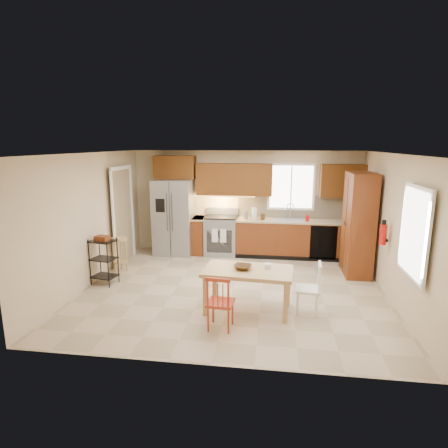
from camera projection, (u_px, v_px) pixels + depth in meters
name	position (u px, v px, depth m)	size (l,w,h in m)	color
floor	(233.00, 289.00, 7.01)	(5.50, 5.50, 0.00)	tan
ceiling	(234.00, 153.00, 6.48)	(5.50, 5.00, 0.02)	silver
wall_back	(245.00, 202.00, 9.17)	(5.50, 0.02, 2.50)	#CCB793
wall_front	(210.00, 269.00, 4.33)	(5.50, 0.02, 2.50)	#CCB793
wall_left	(90.00, 219.00, 7.12)	(0.02, 5.00, 2.50)	#CCB793
wall_right	(394.00, 228.00, 6.38)	(0.02, 5.00, 2.50)	#CCB793
refrigerator	(174.00, 217.00, 9.11)	(0.92, 0.75, 1.82)	gray
range_stove	(221.00, 236.00, 9.11)	(0.76, 0.63, 0.92)	gray
base_cabinet_narrow	(199.00, 235.00, 9.20)	(0.30, 0.60, 0.90)	maroon
base_cabinet_run	(298.00, 239.00, 8.88)	(2.92, 0.60, 0.90)	maroon
dishwasher	(323.00, 243.00, 8.52)	(0.60, 0.02, 0.78)	black
backsplash	(298.00, 207.00, 9.00)	(2.92, 0.03, 0.55)	beige
upper_over_fridge	(175.00, 167.00, 9.05)	(1.00, 0.35, 0.55)	#552C0E
upper_left_block	(234.00, 179.00, 8.91)	(1.80, 0.35, 0.75)	#552C0E
upper_right_block	(342.00, 181.00, 8.58)	(1.00, 0.35, 0.75)	#552C0E
window_back	(291.00, 187.00, 8.92)	(1.12, 0.04, 1.12)	white
sink	(290.00, 222.00, 8.81)	(0.62, 0.46, 0.16)	gray
undercab_glow	(222.00, 196.00, 9.01)	(1.60, 0.30, 0.01)	#FFBF66
soap_bottle	(307.00, 217.00, 8.64)	(0.09, 0.09, 0.19)	#B5120C
paper_towel	(254.00, 214.00, 8.84)	(0.12, 0.12, 0.28)	white
canister_steel	(246.00, 215.00, 8.88)	(0.11, 0.11, 0.18)	gray
canister_wood	(263.00, 217.00, 8.80)	(0.10, 0.10, 0.14)	#492D13
pantry	(358.00, 224.00, 7.63)	(0.50, 0.95, 2.10)	maroon
fire_extinguisher	(383.00, 234.00, 6.58)	(0.12, 0.12, 0.36)	#B5120C
window_right	(415.00, 232.00, 5.24)	(0.04, 1.02, 1.32)	white
doorway	(122.00, 217.00, 8.41)	(0.04, 0.95, 2.10)	#8C7A59
dining_table	(248.00, 290.00, 6.04)	(1.41, 0.79, 0.69)	tan
chair_red	(221.00, 302.00, 5.44)	(0.39, 0.39, 0.83)	#A82F19
chair_white	(308.00, 288.00, 5.95)	(0.39, 0.39, 0.83)	white
table_bowl	(243.00, 269.00, 5.98)	(0.29, 0.29, 0.07)	#492D13
table_jar	(268.00, 267.00, 6.01)	(0.09, 0.09, 0.11)	white
bar_stool	(120.00, 255.00, 7.92)	(0.35, 0.35, 0.72)	tan
utility_cart	(104.00, 261.00, 7.18)	(0.45, 0.35, 0.90)	black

